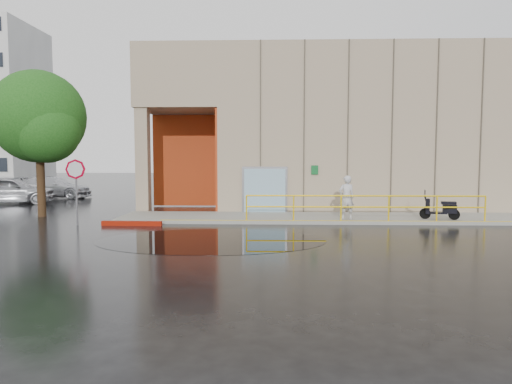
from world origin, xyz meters
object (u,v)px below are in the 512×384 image
person (346,197)px  scooter (440,203)px  red_curb (132,223)px  car_a (10,190)px  car_b (5,189)px  car_c (53,187)px  tree_near (41,120)px  stop_sign (76,177)px

person → scooter: size_ratio=1.13×
red_curb → car_a: bearing=140.1°
red_curb → car_b: bearing=137.3°
car_c → tree_near: bearing=-156.7°
red_curb → tree_near: (-4.75, 2.45, 4.23)m
stop_sign → car_b: (-9.02, 10.35, -1.20)m
red_curb → car_c: bearing=126.8°
car_a → tree_near: 7.95m
red_curb → car_c: size_ratio=0.49×
car_a → tree_near: tree_near is taller
person → tree_near: tree_near is taller
scooter → tree_near: (-17.15, 1.36, 3.48)m
person → red_curb: 8.69m
car_b → tree_near: 10.83m
person → red_curb: bearing=-3.5°
car_b → tree_near: (6.46, -7.90, 3.62)m
scooter → person: bearing=-164.2°
red_curb → stop_sign: bearing=179.8°
person → car_a: (-17.97, 6.84, -0.25)m
stop_sign → red_curb: bearing=-21.7°
red_curb → tree_near: bearing=152.7°
scooter → red_curb: size_ratio=0.66×
person → scooter: bearing=170.7°
car_a → tree_near: (4.65, -5.41, 3.52)m
scooter → stop_sign: stop_sign is taller
car_b → red_curb: bearing=-128.0°
person → car_a: person is taller
scooter → car_b: size_ratio=0.37×
tree_near → car_b: bearing=129.2°
car_a → stop_sign: bearing=-154.6°
stop_sign → car_b: 13.78m
car_a → car_c: (0.60, 3.90, -0.10)m
person → car_c: person is taller
red_curb → car_a: (-9.40, 7.86, 0.71)m
scooter → stop_sign: size_ratio=0.61×
red_curb → car_a: size_ratio=0.51×
scooter → stop_sign: 14.66m
red_curb → scooter: bearing=5.0°
car_a → car_c: car_a is taller
red_curb → car_b: size_ratio=0.56×
red_curb → car_a: 12.27m
scooter → tree_near: bearing=-169.8°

